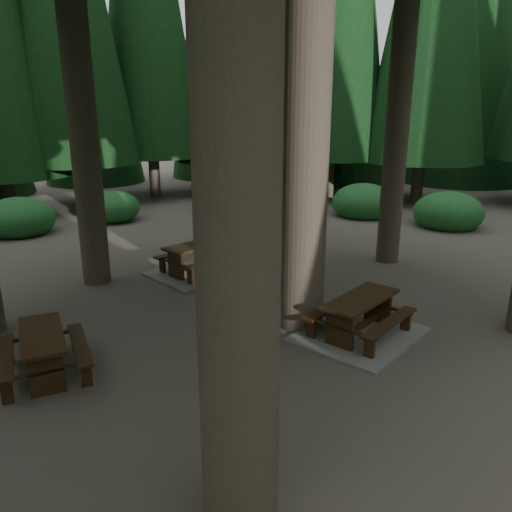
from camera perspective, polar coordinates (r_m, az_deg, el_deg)
ground at (r=9.15m, az=2.11°, el=-9.48°), size 80.00×80.00×0.00m
picnic_table_a at (r=9.35m, az=11.73°, el=-7.53°), size 2.57×2.29×0.75m
picnic_table_b at (r=8.50m, az=-23.16°, el=-9.57°), size 1.58×1.83×0.70m
picnic_table_c at (r=12.61m, az=-6.47°, el=-0.85°), size 2.51×2.16×0.77m
picnic_table_d at (r=14.86m, az=1.56°, el=2.84°), size 2.14×2.01×0.73m
shrub_ring at (r=9.93m, az=2.66°, el=-4.80°), size 23.86×24.64×1.49m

